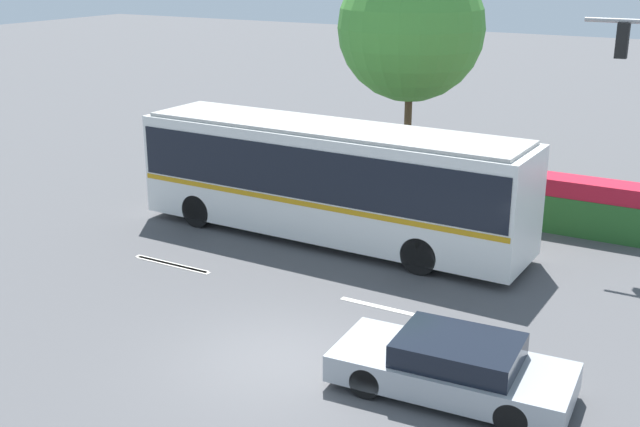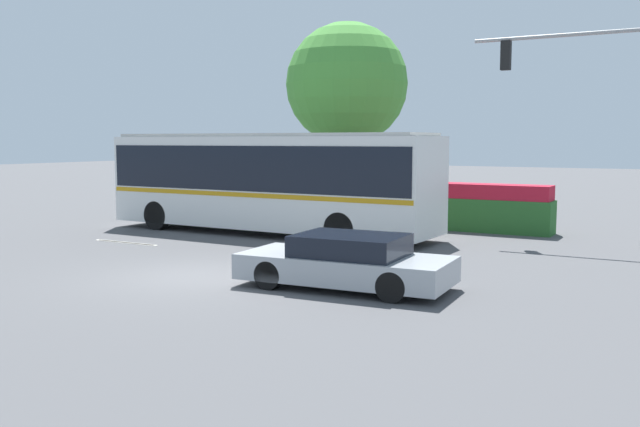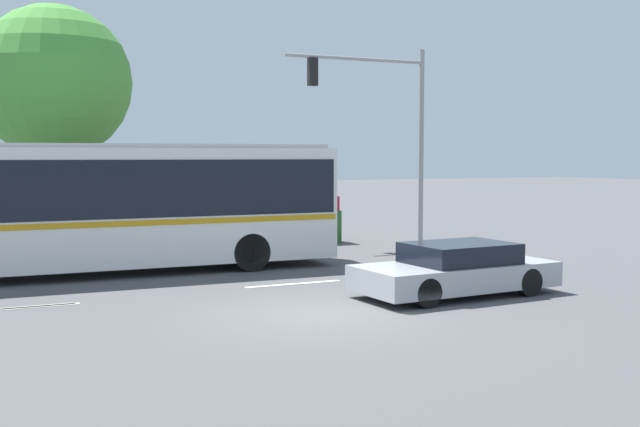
% 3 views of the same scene
% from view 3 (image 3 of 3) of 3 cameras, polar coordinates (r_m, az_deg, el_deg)
% --- Properties ---
extents(ground_plane, '(140.00, 140.00, 0.00)m').
position_cam_3_polar(ground_plane, '(14.97, -0.13, -7.39)').
color(ground_plane, '#4C4C4F').
extents(city_bus, '(11.65, 2.83, 3.32)m').
position_cam_3_polar(city_bus, '(20.53, -15.09, 0.97)').
color(city_bus, silver).
rests_on(city_bus, ground).
extents(sedan_foreground, '(4.55, 2.17, 1.14)m').
position_cam_3_polar(sedan_foreground, '(17.08, 10.00, -4.12)').
color(sedan_foreground, '#9EA3A8').
rests_on(sedan_foreground, ground).
extents(traffic_light_pole, '(5.24, 0.24, 6.67)m').
position_cam_3_polar(traffic_light_pole, '(26.75, 5.15, 7.15)').
color(traffic_light_pole, gray).
rests_on(traffic_light_pole, ground).
extents(flowering_hedge, '(6.94, 1.04, 1.62)m').
position_cam_3_polar(flowering_hedge, '(25.80, -5.82, -0.67)').
color(flowering_hedge, '#286028').
rests_on(flowering_hedge, ground).
extents(street_tree_left, '(5.07, 5.07, 7.96)m').
position_cam_3_polar(street_tree_left, '(27.29, -19.00, 9.11)').
color(street_tree_left, brown).
rests_on(street_tree_left, ground).
extents(lane_stripe_near, '(2.40, 0.16, 0.01)m').
position_cam_3_polar(lane_stripe_near, '(18.31, -1.97, -5.21)').
color(lane_stripe_near, silver).
rests_on(lane_stripe_near, ground).
extents(lane_stripe_mid, '(2.40, 0.16, 0.01)m').
position_cam_3_polar(lane_stripe_mid, '(16.58, -21.42, -6.51)').
color(lane_stripe_mid, silver).
rests_on(lane_stripe_mid, ground).
extents(lane_stripe_far, '(2.40, 0.16, 0.01)m').
position_cam_3_polar(lane_stripe_far, '(16.63, -21.72, -6.49)').
color(lane_stripe_far, silver).
rests_on(lane_stripe_far, ground).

